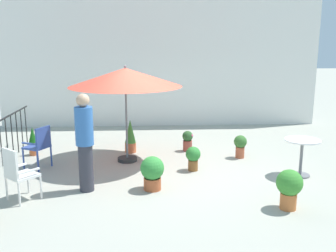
# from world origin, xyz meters

# --- Properties ---
(ground_plane) EXTENTS (60.00, 60.00, 0.00)m
(ground_plane) POSITION_xyz_m (0.00, 0.00, 0.00)
(ground_plane) COLOR #A4A495
(villa_facade) EXTENTS (10.00, 0.30, 4.49)m
(villa_facade) POSITION_xyz_m (0.00, 4.58, 2.25)
(villa_facade) COLOR white
(villa_facade) RESTS_ON ground
(patio_umbrella_0) EXTENTS (2.48, 2.48, 2.16)m
(patio_umbrella_0) POSITION_xyz_m (-0.88, 0.75, 1.89)
(patio_umbrella_0) COLOR #2D2D2D
(patio_umbrella_0) RESTS_ON ground
(cafe_table_0) EXTENTS (0.71, 0.71, 0.76)m
(cafe_table_0) POSITION_xyz_m (2.66, -0.42, 0.53)
(cafe_table_0) COLOR white
(cafe_table_0) RESTS_ON ground
(patio_chair_0) EXTENTS (0.58, 0.59, 0.91)m
(patio_chair_0) POSITION_xyz_m (-2.71, 0.35, 0.53)
(patio_chair_0) COLOR #304999
(patio_chair_0) RESTS_ON ground
(patio_chair_1) EXTENTS (0.62, 0.62, 0.94)m
(patio_chair_1) POSITION_xyz_m (-2.60, -1.39, 0.53)
(patio_chair_1) COLOR white
(patio_chair_1) RESTS_ON ground
(potted_plant_0) EXTENTS (0.44, 0.44, 0.63)m
(potted_plant_0) POSITION_xyz_m (-0.34, -0.99, 0.35)
(potted_plant_0) COLOR #B55731
(potted_plant_0) RESTS_ON ground
(potted_plant_1) EXTENTS (0.31, 0.31, 0.52)m
(potted_plant_1) POSITION_xyz_m (0.53, 0.02, 0.30)
(potted_plant_1) COLOR brown
(potted_plant_1) RESTS_ON ground
(potted_plant_2) EXTENTS (0.30, 0.30, 0.54)m
(potted_plant_2) POSITION_xyz_m (1.73, 0.86, 0.32)
(potted_plant_2) COLOR #B6583A
(potted_plant_2) RESTS_ON ground
(potted_plant_4) EXTENTS (0.27, 0.27, 0.81)m
(potted_plant_4) POSITION_xyz_m (-0.84, 1.46, 0.40)
(potted_plant_4) COLOR #D06940
(potted_plant_4) RESTS_ON ground
(potted_plant_5) EXTENTS (0.22, 0.22, 0.68)m
(potted_plant_5) POSITION_xyz_m (-3.14, 1.35, 0.35)
(potted_plant_5) COLOR #C9663A
(potted_plant_5) RESTS_ON ground
(potted_plant_6) EXTENTS (0.43, 0.43, 0.66)m
(potted_plant_6) POSITION_xyz_m (1.85, -1.94, 0.39)
(potted_plant_6) COLOR #CD7039
(potted_plant_6) RESTS_ON ground
(potted_plant_7) EXTENTS (0.26, 0.26, 0.51)m
(potted_plant_7) POSITION_xyz_m (0.57, 1.50, 0.27)
(potted_plant_7) COLOR brown
(potted_plant_7) RESTS_ON ground
(standing_person) EXTENTS (0.37, 0.37, 1.78)m
(standing_person) POSITION_xyz_m (-1.53, -0.97, 0.93)
(standing_person) COLOR #33333D
(standing_person) RESTS_ON ground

